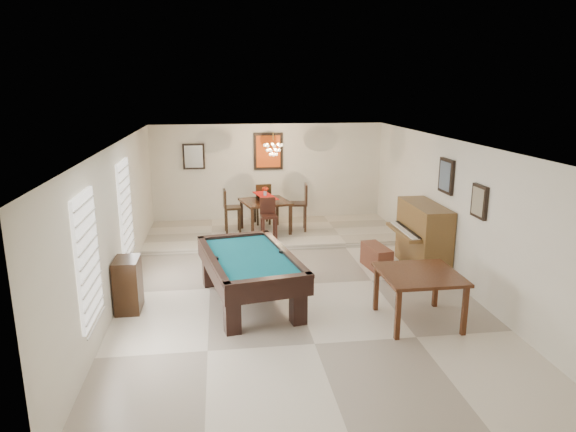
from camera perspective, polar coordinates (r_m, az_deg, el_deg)
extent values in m
cube|color=beige|center=(9.50, 0.48, -7.68)|extent=(6.00, 9.00, 0.02)
cube|color=silver|center=(13.47, -2.21, 4.69)|extent=(6.00, 0.04, 2.60)
cube|color=silver|center=(4.95, 8.06, -12.90)|extent=(6.00, 0.04, 2.60)
cube|color=silver|center=(9.18, -18.38, -0.62)|extent=(0.04, 9.00, 2.60)
cube|color=silver|center=(9.96, 17.85, 0.56)|extent=(0.04, 9.00, 2.60)
cube|color=white|center=(8.86, 0.52, 8.16)|extent=(6.00, 9.00, 0.04)
cube|color=beige|center=(12.53, -1.61, -1.86)|extent=(6.00, 2.50, 0.12)
cube|color=white|center=(7.08, -21.37, -4.38)|extent=(0.06, 1.00, 1.70)
cube|color=white|center=(9.72, -17.63, 0.85)|extent=(0.06, 1.00, 1.70)
cube|color=brown|center=(10.38, 9.79, -4.53)|extent=(0.44, 0.89, 0.47)
cube|color=black|center=(8.72, -17.35, -7.29)|extent=(0.39, 0.58, 0.87)
cube|color=#D84C14|center=(13.35, -2.21, 7.20)|extent=(0.75, 0.06, 0.95)
cube|color=white|center=(13.32, -10.43, 6.52)|extent=(0.55, 0.06, 0.65)
cube|color=slate|center=(10.09, 17.19, 4.26)|extent=(0.06, 0.55, 0.65)
cube|color=gray|center=(8.99, 20.50, 1.52)|extent=(0.06, 0.45, 0.55)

